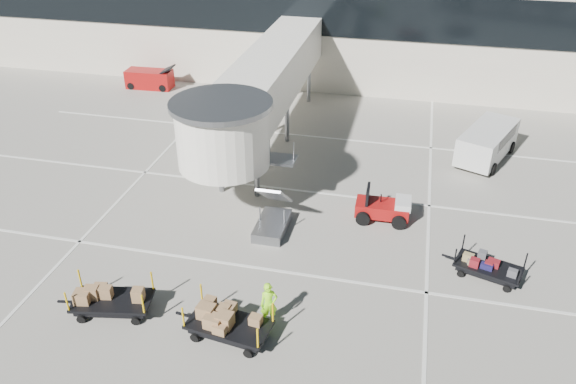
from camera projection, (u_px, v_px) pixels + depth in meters
name	position (u px, v px, depth m)	size (l,w,h in m)	color
ground	(275.00, 302.00, 22.78)	(140.00, 140.00, 0.00)	#A8A496
lane_markings	(305.00, 188.00, 30.73)	(40.00, 30.00, 0.02)	silver
terminal	(360.00, 22.00, 45.86)	(64.00, 12.11, 15.20)	beige
jet_bridge	(259.00, 91.00, 31.66)	(5.70, 20.40, 6.03)	white
baggage_tug	(384.00, 208.00, 27.78)	(2.70, 1.74, 1.75)	maroon
suitcase_cart	(488.00, 267.00, 24.01)	(3.44, 2.15, 1.33)	black
box_cart_near	(228.00, 324.00, 20.86)	(3.90, 1.96, 1.50)	black
box_cart_far	(112.00, 300.00, 22.07)	(3.84, 2.05, 1.47)	black
ground_worker	(269.00, 304.00, 21.34)	(0.68, 0.45, 1.87)	#98FF1A
minivan	(488.00, 140.00, 33.29)	(3.93, 5.58, 1.97)	silver
belt_loader	(150.00, 79.00, 44.01)	(3.87, 1.67, 1.84)	maroon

